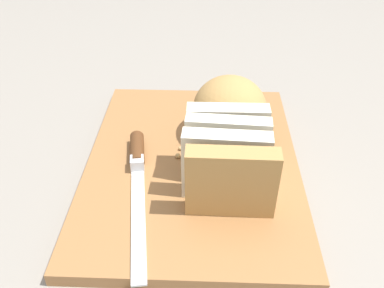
% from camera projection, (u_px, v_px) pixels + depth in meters
% --- Properties ---
extents(ground_plane, '(3.00, 3.00, 0.00)m').
position_uv_depth(ground_plane, '(192.00, 169.00, 0.65)').
color(ground_plane, gray).
extents(cutting_board, '(0.44, 0.33, 0.02)m').
position_uv_depth(cutting_board, '(192.00, 165.00, 0.65)').
color(cutting_board, '#9E6B3D').
rests_on(cutting_board, ground_plane).
extents(bread_loaf, '(0.26, 0.14, 0.10)m').
position_uv_depth(bread_loaf, '(228.00, 128.00, 0.62)').
color(bread_loaf, tan).
rests_on(bread_loaf, cutting_board).
extents(bread_knife, '(0.27, 0.05, 0.02)m').
position_uv_depth(bread_knife, '(137.00, 164.00, 0.62)').
color(bread_knife, silver).
rests_on(bread_knife, cutting_board).
extents(crumb_near_knife, '(0.01, 0.01, 0.01)m').
position_uv_depth(crumb_near_knife, '(180.00, 148.00, 0.66)').
color(crumb_near_knife, tan).
rests_on(crumb_near_knife, cutting_board).
extents(crumb_near_loaf, '(0.01, 0.01, 0.01)m').
position_uv_depth(crumb_near_loaf, '(177.00, 156.00, 0.64)').
color(crumb_near_loaf, tan).
rests_on(crumb_near_loaf, cutting_board).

